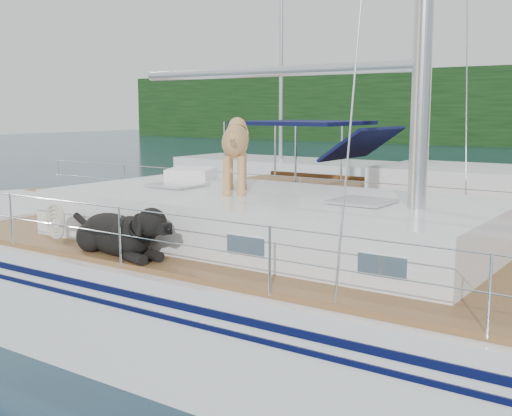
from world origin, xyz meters
The scene contains 4 objects.
ground centered at (0.00, 0.00, 0.00)m, with size 120.00×120.00×0.00m, color black.
main_sailboat centered at (0.09, -0.01, 0.68)m, with size 12.00×3.80×14.01m.
neighbor_sailboat centered at (1.10, 5.91, 0.63)m, with size 11.00×3.50×13.30m.
bg_boat_west centered at (-8.00, 14.00, 0.45)m, with size 8.00×3.00×11.65m.
Camera 1 is at (4.91, -6.13, 2.79)m, focal length 45.00 mm.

